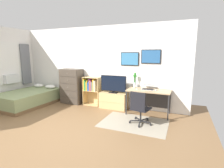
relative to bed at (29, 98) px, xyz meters
name	(u,v)px	position (x,y,z in m)	size (l,w,h in m)	color
ground_plane	(50,131)	(2.19, -1.36, -0.25)	(7.20, 7.20, 0.00)	brown
wall_back_with_posters	(98,66)	(2.21, 1.07, 1.11)	(6.12, 0.09, 2.70)	white
area_rug	(134,123)	(3.88, -0.13, -0.24)	(1.70, 1.20, 0.01)	#9E937F
bed	(29,98)	(0.00, 0.00, 0.00)	(1.43, 2.07, 0.62)	brown
dresser	(72,86)	(1.27, 0.80, 0.37)	(0.79, 0.46, 1.25)	#4C4238
bookshelf	(91,88)	(2.05, 0.86, 0.35)	(0.61, 0.30, 0.99)	tan
tv_stand	(114,100)	(2.91, 0.81, 0.01)	(0.90, 0.41, 0.52)	tan
television	(113,84)	(2.91, 0.79, 0.56)	(0.87, 0.16, 0.57)	black
desk	(149,94)	(4.08, 0.77, 0.36)	(1.24, 0.64, 0.74)	tan
office_chair	(139,107)	(4.02, -0.15, 0.21)	(0.58, 0.57, 0.86)	#232326
laptop	(148,87)	(4.04, 0.80, 0.55)	(0.36, 0.39, 0.16)	#B7B7BC
computer_mouse	(156,90)	(4.29, 0.66, 0.51)	(0.06, 0.10, 0.03)	silver
bamboo_vase	(135,80)	(3.59, 0.93, 0.74)	(0.11, 0.10, 0.47)	silver
wine_glass	(137,85)	(3.74, 0.60, 0.63)	(0.07, 0.07, 0.18)	silver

